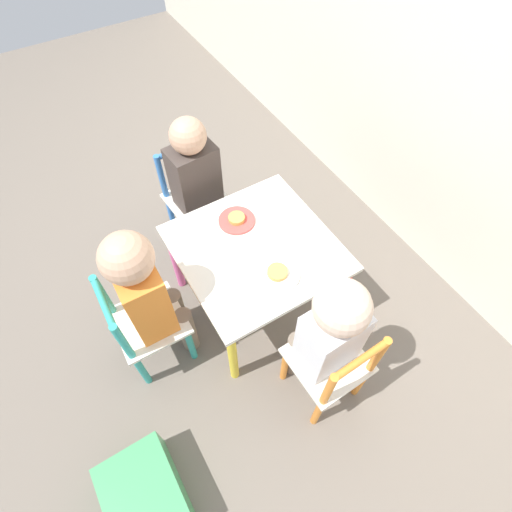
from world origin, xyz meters
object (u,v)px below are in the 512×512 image
chair_blue (195,199)px  child_right (329,331)px  storage_bin (146,498)px  plate_left (237,220)px  child_left (197,180)px  chair_teal (144,325)px  child_front (146,290)px  chair_orange (331,367)px  plate_right (277,274)px  kids_table (256,255)px

chair_blue → child_right: (0.95, 0.06, 0.20)m
storage_bin → plate_left: bearing=131.5°
child_left → child_right: bearing=-91.6°
chair_teal → child_front: 0.22m
chair_teal → chair_blue: bearing=-42.2°
chair_blue → child_front: child_front is taller
chair_orange → storage_bin: chair_orange is taller
chair_teal → child_left: 0.66m
chair_orange → chair_teal: 0.73m
chair_teal → plate_right: (0.16, 0.50, 0.17)m
child_right → plate_right: (-0.29, -0.01, -0.02)m
chair_teal → child_right: (0.45, 0.52, 0.20)m
child_front → plate_left: size_ratio=5.13×
child_front → chair_teal: bearing=90.0°
chair_blue → child_left: size_ratio=0.71×
child_left → plate_right: 0.60m
child_right → child_front: 0.64m
plate_left → plate_right: bearing=-0.0°
chair_blue → plate_right: (0.66, 0.04, 0.17)m
chair_blue → child_left: bearing=-90.0°
kids_table → plate_right: 0.17m
storage_bin → plate_right: bearing=115.4°
chair_blue → chair_teal: 0.68m
kids_table → storage_bin: size_ratio=1.88×
plate_left → plate_right: size_ratio=0.89×
kids_table → chair_blue: chair_blue is taller
chair_teal → child_right: child_right is taller
chair_orange → plate_right: (-0.35, -0.01, 0.17)m
kids_table → chair_teal: (-0.01, -0.50, -0.11)m
child_right → plate_right: 0.29m
plate_right → storage_bin: bearing=-64.6°
child_left → child_right: child_left is taller
kids_table → storage_bin: bearing=-55.8°
chair_orange → storage_bin: size_ratio=1.65×
plate_right → storage_bin: 0.90m
plate_right → storage_bin: plate_right is taller
chair_orange → plate_left: bearing=-90.4°
plate_left → child_right: bearing=1.2°
chair_teal → child_left: child_left is taller
child_right → storage_bin: size_ratio=2.32×
chair_orange → chair_teal: (-0.51, -0.52, 0.00)m
plate_right → chair_blue: bearing=-176.2°
kids_table → plate_left: bearing=180.0°
storage_bin → child_left: bearing=143.2°
chair_orange → storage_bin: (0.00, -0.76, -0.17)m
child_left → child_front: size_ratio=0.96×
chair_orange → chair_teal: bearing=-46.1°
chair_orange → plate_left: (-0.66, -0.01, 0.17)m
child_front → storage_bin: bearing=150.0°
chair_blue → storage_bin: bearing=-129.8°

